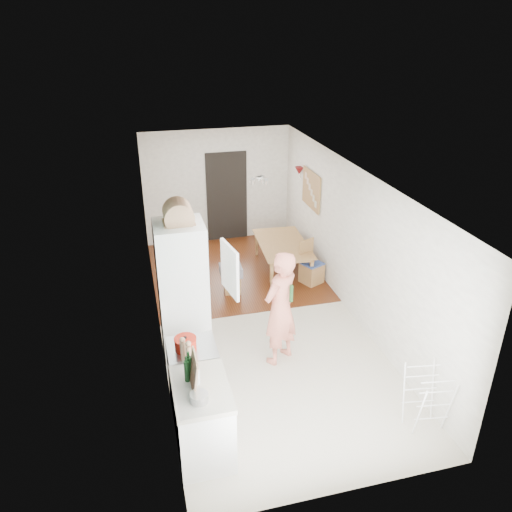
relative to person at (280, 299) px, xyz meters
name	(u,v)px	position (x,y,z in m)	size (l,w,h in m)	color
room_shell	(258,252)	(-0.04, 1.12, 0.23)	(3.20, 7.00, 2.50)	white
floor	(257,319)	(-0.04, 1.12, -1.02)	(3.20, 7.00, 0.01)	beige
wood_floor_overlay	(234,270)	(-0.04, 2.97, -1.02)	(3.20, 3.30, 0.01)	#57290E
sage_wall_panel	(163,292)	(-1.63, -0.88, 0.83)	(0.02, 3.00, 1.30)	slate
tile_splashback	(173,374)	(-1.63, -1.43, 0.13)	(0.02, 1.90, 0.50)	black
doorway_recess	(227,197)	(0.16, 4.60, -0.02)	(0.90, 0.04, 2.00)	black
base_cabinet	(203,421)	(-1.34, -1.43, -0.59)	(0.60, 0.90, 0.86)	white
worktop	(201,389)	(-1.34, -1.43, -0.13)	(0.62, 0.92, 0.06)	beige
range_cooker	(194,378)	(-1.34, -0.68, -0.58)	(0.60, 0.60, 0.88)	white
cooker_top	(192,349)	(-1.34, -0.68, -0.12)	(0.60, 0.60, 0.04)	#B9BABC
fridge_housing	(183,295)	(-1.31, 0.34, 0.05)	(0.66, 0.66, 2.15)	white
fridge_door	(230,270)	(-0.70, 0.04, 0.53)	(0.56, 0.04, 0.70)	white
fridge_interior	(204,262)	(-1.00, 0.34, 0.53)	(0.02, 0.52, 0.66)	white
pinboard	(312,190)	(1.54, 3.02, 0.53)	(0.03, 0.90, 0.70)	tan
pinboard_frame	(311,190)	(1.52, 3.02, 0.53)	(0.01, 0.94, 0.74)	#A77C49
wall_sconce	(299,171)	(1.50, 3.67, 0.73)	(0.18, 0.18, 0.16)	maroon
person	(280,299)	(0.00, 0.00, 0.00)	(0.75, 0.49, 2.04)	#E07B64
dining_table	(284,258)	(0.93, 2.77, -0.77)	(1.41, 0.79, 0.50)	#A77C49
dining_chair	(312,263)	(1.28, 2.12, -0.60)	(0.35, 0.35, 0.84)	#A77C49
stool	(232,283)	(-0.26, 2.13, -0.83)	(0.29, 0.29, 0.38)	#A77C49
grey_drape	(231,271)	(-0.28, 2.10, -0.56)	(0.39, 0.39, 0.17)	gray
drying_rack	(426,400)	(1.32, -1.73, -0.61)	(0.42, 0.38, 0.81)	white
bread_bin	(178,215)	(-1.30, 0.37, 1.24)	(0.41, 0.39, 0.21)	tan
red_casserole	(186,344)	(-1.41, -0.71, -0.02)	(0.27, 0.27, 0.16)	red
steel_pan	(199,398)	(-1.39, -1.66, -0.05)	(0.19, 0.19, 0.10)	#B9BABC
held_bottle	(291,293)	(0.11, -0.12, 0.14)	(0.05, 0.05, 0.25)	#1A411C
bottle_a	(189,368)	(-1.44, -1.26, 0.04)	(0.07, 0.07, 0.28)	#1A411C
bottle_b	(187,371)	(-1.47, -1.30, 0.03)	(0.06, 0.06, 0.26)	#1A411C
bottle_c	(196,376)	(-1.38, -1.37, 0.00)	(0.08, 0.08, 0.20)	silver
pepper_mill_front	(189,355)	(-1.41, -0.99, 0.02)	(0.07, 0.07, 0.24)	tan
pepper_mill_back	(183,351)	(-1.46, -0.90, 0.02)	(0.07, 0.07, 0.24)	tan
chopping_boards	(194,372)	(-1.41, -1.42, 0.11)	(0.04, 0.30, 0.41)	tan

